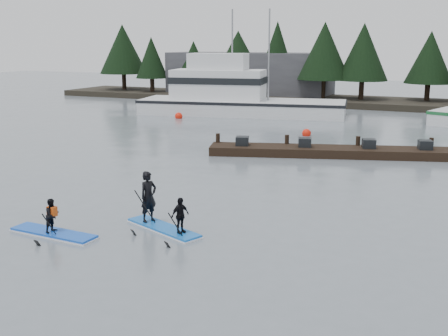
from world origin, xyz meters
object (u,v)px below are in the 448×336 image
at_px(paddleboard_duo, 160,209).
at_px(fishing_boat_large, 236,106).
at_px(floating_dock, 341,152).
at_px(paddleboard_solo, 53,224).

bearing_deg(paddleboard_duo, fishing_boat_large, 129.96).
relative_size(floating_dock, paddleboard_solo, 4.60).
bearing_deg(floating_dock, fishing_boat_large, 113.73).
relative_size(fishing_boat_large, paddleboard_solo, 5.75).
xyz_separation_m(fishing_boat_large, floating_dock, (12.46, -14.39, -0.51)).
height_order(fishing_boat_large, paddleboard_solo, fishing_boat_large).
distance_m(fishing_boat_large, paddleboard_duo, 30.75).
bearing_deg(fishing_boat_large, floating_dock, -59.94).
relative_size(paddleboard_solo, paddleboard_duo, 0.99).
height_order(floating_dock, paddleboard_duo, paddleboard_duo).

